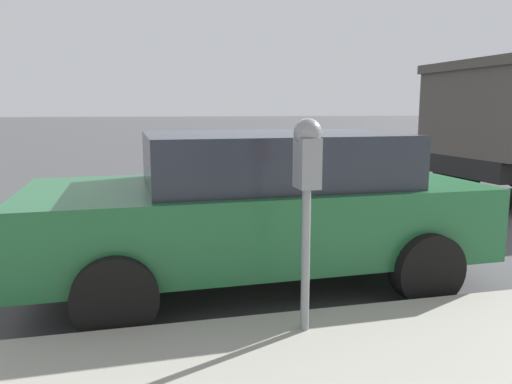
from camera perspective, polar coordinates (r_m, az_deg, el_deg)
ground_plane at (r=6.24m, az=5.26°, el=-6.30°), size 220.00×220.00×0.00m
parking_meter at (r=3.37m, az=5.85°, el=2.41°), size 0.21×0.19×1.48m
car_green at (r=4.82m, az=0.37°, el=-1.44°), size 2.11×4.25×1.47m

